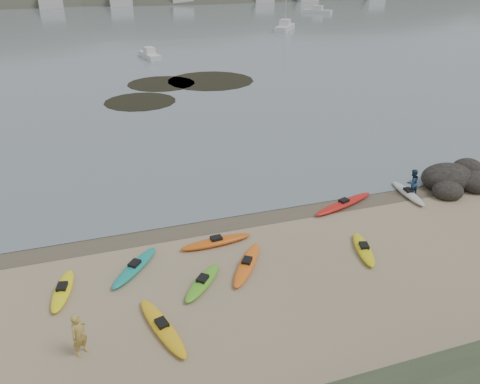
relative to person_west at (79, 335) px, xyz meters
name	(u,v)px	position (x,y,z in m)	size (l,w,h in m)	color
ground	(240,216)	(8.67, 7.95, -0.87)	(600.00, 600.00, 0.00)	tan
wet_sand	(242,218)	(8.67, 7.65, -0.87)	(60.00, 60.00, 0.00)	brown
kayaks	(255,250)	(8.18, 4.19, -0.70)	(21.04, 10.64, 0.34)	#DC5B13
person_west	(79,335)	(0.00, 0.00, 0.00)	(0.64, 0.42, 1.74)	tan
person_east	(412,183)	(19.37, 7.15, -0.02)	(0.83, 0.65, 1.71)	navy
rock_cluster	(457,182)	(23.01, 7.40, -0.64)	(5.20, 3.81, 1.71)	black
kelp_mats	(182,86)	(11.90, 39.12, -0.84)	(18.06, 15.64, 0.04)	black
moored_boats	(153,31)	(15.60, 84.30, -0.32)	(97.94, 60.07, 1.19)	silver
far_hills	(188,34)	(48.05, 201.92, -16.80)	(550.00, 135.00, 80.00)	#384235
far_town	(117,0)	(14.67, 152.95, 1.13)	(199.00, 5.00, 4.00)	beige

